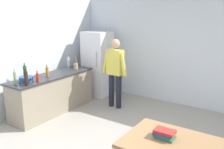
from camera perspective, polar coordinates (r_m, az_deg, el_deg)
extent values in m
cube|color=silver|center=(6.32, 13.85, 5.47)|extent=(6.40, 0.12, 2.70)
cube|color=silver|center=(5.71, -22.84, 3.89)|extent=(0.12, 5.60, 2.70)
cube|color=gray|center=(5.82, -13.76, -4.57)|extent=(0.60, 2.12, 0.86)
cube|color=#2D2D33|center=(5.70, -14.03, -0.28)|extent=(0.64, 2.20, 0.04)
cube|color=white|center=(6.78, -3.45, 2.55)|extent=(0.70, 0.64, 1.80)
cylinder|color=#B2B2B7|center=(6.34, -3.75, 3.59)|extent=(0.02, 0.02, 0.40)
cylinder|color=#1E1E2D|center=(5.99, -0.15, -3.72)|extent=(0.13, 0.13, 0.84)
cylinder|color=#1E1E2D|center=(5.88, 1.64, -4.09)|extent=(0.13, 0.13, 0.84)
cube|color=#D8CC4C|center=(5.75, 0.76, 2.93)|extent=(0.38, 0.22, 0.60)
sphere|color=tan|center=(5.68, 0.77, 7.39)|extent=(0.22, 0.22, 0.22)
cylinder|color=#D8CC4C|center=(5.86, -1.51, 2.94)|extent=(0.20, 0.09, 0.55)
cylinder|color=#D8CC4C|center=(5.59, 2.68, 2.39)|extent=(0.20, 0.09, 0.55)
cube|color=#9E754C|center=(3.09, 16.30, -16.22)|extent=(1.40, 0.90, 0.05)
cylinder|color=#9E754C|center=(3.74, 8.48, -16.69)|extent=(0.06, 0.06, 0.70)
cylinder|color=#285193|center=(5.23, -19.83, -1.09)|extent=(0.28, 0.28, 0.12)
cube|color=black|center=(5.36, -20.93, -0.61)|extent=(0.06, 0.03, 0.02)
cube|color=black|center=(5.09, -18.70, -1.16)|extent=(0.06, 0.03, 0.02)
cylinder|color=tan|center=(6.18, -8.63, 1.94)|extent=(0.11, 0.11, 0.14)
cylinder|color=olive|center=(6.14, -8.51, 3.21)|extent=(0.02, 0.05, 0.22)
cylinder|color=olive|center=(6.13, -8.60, 3.19)|extent=(0.02, 0.04, 0.22)
cylinder|color=black|center=(4.97, -19.81, -0.90)|extent=(0.08, 0.08, 0.28)
cylinder|color=black|center=(4.93, -19.97, 1.01)|extent=(0.03, 0.03, 0.06)
cylinder|color=silver|center=(6.39, -10.32, 2.73)|extent=(0.07, 0.07, 0.24)
cylinder|color=silver|center=(6.36, -10.38, 4.06)|extent=(0.03, 0.03, 0.06)
cylinder|color=#B22319|center=(5.15, -17.32, -0.76)|extent=(0.06, 0.06, 0.18)
cylinder|color=#B22319|center=(5.12, -17.41, 0.54)|extent=(0.02, 0.02, 0.06)
cylinder|color=#996619|center=(5.49, -15.21, 0.50)|extent=(0.06, 0.06, 0.22)
cylinder|color=#996619|center=(5.46, -15.30, 1.93)|extent=(0.03, 0.03, 0.06)
cylinder|color=#1E5123|center=(5.51, -20.02, 0.50)|extent=(0.08, 0.08, 0.28)
cylinder|color=#1E5123|center=(5.47, -20.17, 2.23)|extent=(0.03, 0.03, 0.06)
cylinder|color=gray|center=(5.07, -22.12, -0.92)|extent=(0.06, 0.06, 0.26)
cylinder|color=gray|center=(5.04, -22.29, 0.84)|extent=(0.02, 0.02, 0.06)
cube|color=#387A47|center=(3.16, 12.59, -14.38)|extent=(0.23, 0.16, 0.03)
cube|color=#284C8E|center=(3.14, 12.06, -13.81)|extent=(0.23, 0.15, 0.04)
cube|color=#B22D28|center=(3.13, 12.46, -13.13)|extent=(0.25, 0.17, 0.04)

